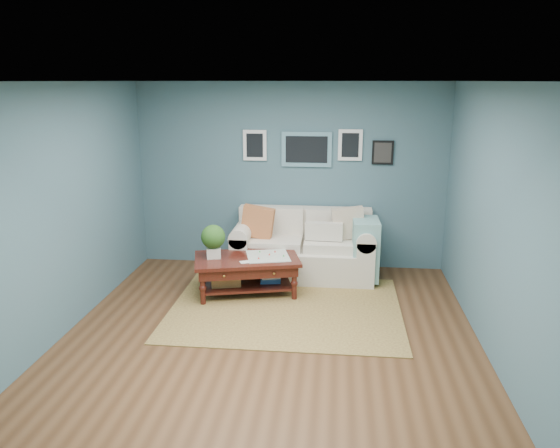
# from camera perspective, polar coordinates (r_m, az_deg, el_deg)

# --- Properties ---
(room_shell) EXTENTS (5.00, 5.02, 2.70)m
(room_shell) POSITION_cam_1_polar(r_m,az_deg,el_deg) (5.62, -1.05, 0.90)
(room_shell) COLOR brown
(room_shell) RESTS_ON ground
(area_rug) EXTENTS (2.79, 2.23, 0.01)m
(area_rug) POSITION_cam_1_polar(r_m,az_deg,el_deg) (6.76, 0.60, -8.77)
(area_rug) COLOR brown
(area_rug) RESTS_ON ground
(loveseat) EXTENTS (2.02, 0.92, 1.04)m
(loveseat) POSITION_cam_1_polar(r_m,az_deg,el_deg) (7.74, 3.13, -2.43)
(loveseat) COLOR silver
(loveseat) RESTS_ON ground
(coffee_table) EXTENTS (1.48, 1.08, 0.93)m
(coffee_table) POSITION_cam_1_polar(r_m,az_deg,el_deg) (7.09, -4.07, -4.15)
(coffee_table) COLOR #33150D
(coffee_table) RESTS_ON ground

